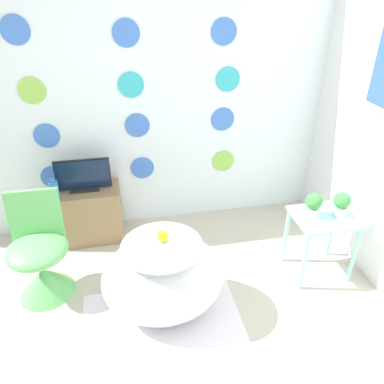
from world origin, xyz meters
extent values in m
cube|color=white|center=(0.00, 1.93, 1.30)|extent=(4.34, 0.04, 2.60)
cylinder|color=#3F72CC|center=(-0.76, 1.91, 0.55)|extent=(0.21, 0.01, 0.21)
cylinder|color=#3F72CC|center=(0.02, 1.91, 0.56)|extent=(0.21, 0.01, 0.21)
cylinder|color=#8CCC4C|center=(0.79, 1.91, 0.56)|extent=(0.21, 0.01, 0.21)
cylinder|color=#3F72CC|center=(-0.74, 1.91, 0.93)|extent=(0.21, 0.01, 0.21)
cylinder|color=#3F72CC|center=(0.01, 1.91, 0.97)|extent=(0.21, 0.01, 0.21)
cylinder|color=#3F72CC|center=(0.76, 1.91, 0.97)|extent=(0.21, 0.01, 0.21)
cylinder|color=#8CCC4C|center=(-0.78, 1.91, 1.31)|extent=(0.21, 0.01, 0.21)
cylinder|color=#33B2BF|center=(-0.02, 1.91, 1.31)|extent=(0.21, 0.01, 0.21)
cylinder|color=#33B2BF|center=(0.79, 1.91, 1.32)|extent=(0.21, 0.01, 0.21)
cylinder|color=#3F72CC|center=(-0.81, 1.91, 1.74)|extent=(0.21, 0.01, 0.21)
cylinder|color=#3F72CC|center=(-0.03, 1.91, 1.70)|extent=(0.21, 0.01, 0.21)
cylinder|color=#3F72CC|center=(0.74, 1.91, 1.69)|extent=(0.21, 0.01, 0.21)
cube|color=silver|center=(0.02, 0.59, 0.00)|extent=(1.09, 0.76, 0.01)
ellipsoid|color=white|center=(0.05, 0.73, 0.30)|extent=(0.84, 0.65, 0.59)
cylinder|color=#B2DBEA|center=(0.05, 0.73, 0.57)|extent=(0.54, 0.54, 0.01)
sphere|color=yellow|center=(0.06, 0.76, 0.63)|extent=(0.08, 0.08, 0.08)
sphere|color=yellow|center=(0.06, 0.74, 0.66)|extent=(0.05, 0.05, 0.05)
cone|color=orange|center=(0.06, 0.72, 0.66)|extent=(0.02, 0.02, 0.02)
cone|color=#66C166|center=(-0.80, 1.08, 0.11)|extent=(0.41, 0.41, 0.22)
ellipsoid|color=#66C166|center=(-0.80, 1.08, 0.40)|extent=(0.43, 0.43, 0.15)
cube|color=#66C166|center=(-0.80, 1.24, 0.59)|extent=(0.37, 0.09, 0.39)
cube|color=#8E704C|center=(-0.48, 1.72, 0.25)|extent=(0.56, 0.33, 0.50)
cube|color=white|center=(-0.48, 1.56, 0.34)|extent=(0.48, 0.01, 0.14)
cube|color=black|center=(-0.48, 1.72, 0.51)|extent=(0.24, 0.12, 0.02)
cube|color=black|center=(-0.48, 1.72, 0.64)|extent=(0.45, 0.01, 0.27)
cube|color=#0F1E38|center=(-0.48, 1.71, 0.64)|extent=(0.43, 0.01, 0.25)
cylinder|color=#2D72B7|center=(-0.71, 1.60, 0.58)|extent=(0.08, 0.08, 0.16)
cylinder|color=#2D72B7|center=(-0.71, 1.60, 0.67)|extent=(0.04, 0.04, 0.03)
cube|color=#99E0D8|center=(1.29, 0.90, 0.52)|extent=(0.46, 0.38, 0.02)
cylinder|color=#99E0D8|center=(1.09, 0.73, 0.25)|extent=(0.03, 0.03, 0.51)
cylinder|color=#99E0D8|center=(1.49, 0.73, 0.25)|extent=(0.03, 0.03, 0.51)
cylinder|color=#99E0D8|center=(1.09, 1.06, 0.25)|extent=(0.03, 0.03, 0.51)
cylinder|color=#99E0D8|center=(1.49, 1.06, 0.25)|extent=(0.03, 0.03, 0.51)
cylinder|color=white|center=(1.19, 0.92, 0.57)|extent=(0.09, 0.09, 0.08)
sphere|color=#3D8E42|center=(1.19, 0.92, 0.66)|extent=(0.12, 0.12, 0.12)
cylinder|color=white|center=(1.39, 0.89, 0.57)|extent=(0.10, 0.10, 0.08)
sphere|color=#3D8E42|center=(1.39, 0.89, 0.67)|extent=(0.12, 0.12, 0.12)
camera|label=1|loc=(-0.13, -1.17, 2.10)|focal=35.00mm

